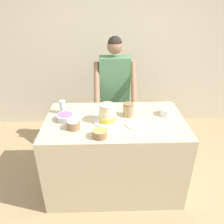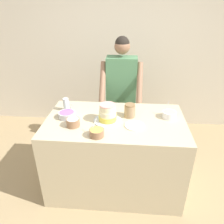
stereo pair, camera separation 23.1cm
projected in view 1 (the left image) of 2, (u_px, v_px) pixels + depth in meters
The scene contains 12 objects.
ground_plane at pixel (116, 211), 2.44m from camera, with size 14.00×14.00×0.00m, color tan.
wall_back at pixel (111, 53), 3.69m from camera, with size 10.00×0.05×2.60m.
counter at pixel (115, 153), 2.63m from camera, with size 1.54×0.90×0.93m.
person_baker at pixel (115, 86), 3.07m from camera, with size 0.57×0.48×1.70m.
cake at pixel (107, 114), 2.34m from camera, with size 0.31×0.31×0.20m.
frosting_bowl_yellow at pixel (100, 133), 2.09m from camera, with size 0.14×0.14×0.16m.
frosting_bowl_white at pixel (74, 124), 2.23m from camera, with size 0.14×0.14×0.09m.
frosting_bowl_purple at pixel (65, 117), 2.39m from camera, with size 0.19×0.19×0.15m.
frosting_bowl_pink at pixel (167, 111), 2.50m from camera, with size 0.15×0.15×0.17m.
drinking_glass at pixel (63, 107), 2.52m from camera, with size 0.07×0.07×0.15m.
ceramic_plate at pixel (135, 124), 2.31m from camera, with size 0.21×0.21×0.01m.
stoneware_jar at pixel (128, 110), 2.46m from camera, with size 0.12×0.12×0.15m.
Camera 1 is at (-0.10, -1.65, 2.12)m, focal length 35.00 mm.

